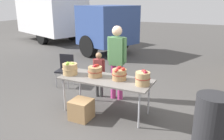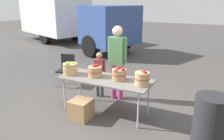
# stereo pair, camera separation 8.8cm
# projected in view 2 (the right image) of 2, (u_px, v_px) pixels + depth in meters

# --- Properties ---
(ground_plane) EXTENTS (40.00, 40.00, 0.00)m
(ground_plane) POSITION_uv_depth(u_px,v_px,m) (106.00, 112.00, 4.85)
(ground_plane) COLOR #474442
(market_table) EXTENTS (1.90, 0.76, 0.75)m
(market_table) POSITION_uv_depth(u_px,v_px,m) (105.00, 81.00, 4.65)
(market_table) COLOR slate
(market_table) RESTS_ON ground
(apple_basket_green_0) EXTENTS (0.33, 0.33, 0.30)m
(apple_basket_green_0) POSITION_uv_depth(u_px,v_px,m) (70.00, 68.00, 4.88)
(apple_basket_green_0) COLOR tan
(apple_basket_green_0) RESTS_ON market_table
(apple_basket_red_0) EXTENTS (0.31, 0.31, 0.27)m
(apple_basket_red_0) POSITION_uv_depth(u_px,v_px,m) (95.00, 71.00, 4.73)
(apple_basket_red_0) COLOR #A87F51
(apple_basket_red_0) RESTS_ON market_table
(apple_basket_red_1) EXTENTS (0.30, 0.30, 0.28)m
(apple_basket_red_1) POSITION_uv_depth(u_px,v_px,m) (119.00, 74.00, 4.53)
(apple_basket_red_1) COLOR #A87F51
(apple_basket_red_1) RESTS_ON market_table
(apple_basket_red_2) EXTENTS (0.29, 0.29, 0.29)m
(apple_basket_red_2) POSITION_uv_depth(u_px,v_px,m) (142.00, 78.00, 4.23)
(apple_basket_red_2) COLOR tan
(apple_basket_red_2) RESTS_ON market_table
(vendor_adult) EXTENTS (0.46, 0.25, 1.74)m
(vendor_adult) POSITION_uv_depth(u_px,v_px,m) (117.00, 57.00, 5.22)
(vendor_adult) COLOR #CC3F8C
(vendor_adult) RESTS_ON ground
(child_customer) EXTENTS (0.29, 0.18, 1.11)m
(child_customer) POSITION_uv_depth(u_px,v_px,m) (99.00, 71.00, 5.45)
(child_customer) COLOR #3F3F3F
(child_customer) RESTS_ON ground
(box_truck) EXTENTS (7.96, 4.73, 2.75)m
(box_truck) POSITION_uv_depth(u_px,v_px,m) (65.00, 15.00, 12.12)
(box_truck) COLOR white
(box_truck) RESTS_ON ground
(folding_chair) EXTENTS (0.47, 0.47, 0.86)m
(folding_chair) POSITION_uv_depth(u_px,v_px,m) (66.00, 67.00, 6.24)
(folding_chair) COLOR black
(folding_chair) RESTS_ON ground
(trash_barrel) EXTENTS (0.55, 0.55, 0.84)m
(trash_barrel) POSITION_uv_depth(u_px,v_px,m) (211.00, 121.00, 3.68)
(trash_barrel) COLOR #262628
(trash_barrel) RESTS_ON ground
(produce_crate) EXTENTS (0.40, 0.40, 0.40)m
(produce_crate) POSITION_uv_depth(u_px,v_px,m) (81.00, 109.00, 4.54)
(produce_crate) COLOR #A87F51
(produce_crate) RESTS_ON ground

